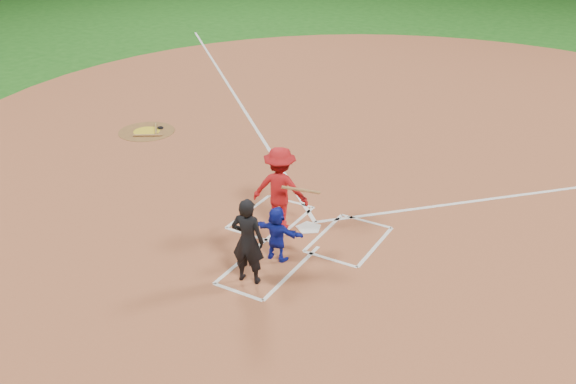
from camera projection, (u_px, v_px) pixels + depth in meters
The scene contains 12 objects.
ground at pixel (309, 229), 14.17m from camera, with size 120.00×120.00×0.00m, color #195615.
home_plate_dirt at pixel (405, 141), 18.82m from camera, with size 28.00×28.00×0.01m, color brown.
home_plate at pixel (309, 228), 14.16m from camera, with size 0.60×0.60×0.02m, color white.
on_deck_circle at pixel (147, 131), 19.48m from camera, with size 1.70×1.70×0.01m, color brown.
on_deck_logo at pixel (147, 131), 19.47m from camera, with size 0.80×0.80×0.00m, color gold.
on_deck_bat_a at pixel (156, 129), 19.59m from camera, with size 0.06×0.06×0.84m, color olive.
on_deck_bat_c at pixel (148, 135), 19.09m from camera, with size 0.06×0.06×0.84m, color olive.
bat_weight_donut at pixel (160, 128), 19.68m from camera, with size 0.19×0.19×0.05m, color black.
catcher at pixel (277, 234), 12.78m from camera, with size 1.08×0.34×1.17m, color #1420A4.
umpire at pixel (248, 241), 11.96m from camera, with size 0.64×0.42×1.75m, color black.
chalk_markings at pixel (396, 149), 18.27m from camera, with size 28.35×17.32×0.01m.
batter_at_plate at pixel (280, 189), 13.76m from camera, with size 1.62×0.99×1.90m.
Camera 1 is at (5.75, -10.92, 7.02)m, focal length 40.00 mm.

